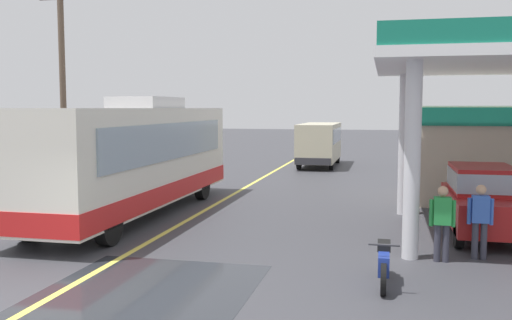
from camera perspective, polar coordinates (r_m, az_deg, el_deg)
The scene contains 10 objects.
ground at distance 29.08m, azimuth 1.51°, elevation -1.32°, with size 120.00×120.00×0.00m, color #38383D.
lane_divider_stripe at distance 24.24m, azimuth -0.82°, elevation -2.63°, with size 0.16×50.00×0.01m, color #D8CC4C.
wet_puddle_patch at distance 10.64m, azimuth -11.28°, elevation -13.06°, with size 3.81×4.53×0.01m, color #26282D.
coach_bus_main at distance 18.01m, azimuth -12.11°, elevation 0.01°, with size 2.60×11.04×3.69m.
car_at_pump at distance 15.95m, azimuth 21.83°, elevation -3.47°, with size 1.70×4.20×1.82m.
minibus_opposing_lane at distance 32.70m, azimuth 6.41°, elevation 1.96°, with size 2.04×6.13×2.44m.
motorcycle_parked_forecourt at distance 11.09m, azimuth 12.73°, elevation -9.95°, with size 0.55×1.80×0.92m.
pedestrian_near_pump at distance 12.92m, azimuth 18.23°, elevation -5.70°, with size 0.55×0.22×1.66m.
pedestrian_by_shop at distance 13.42m, azimuth 21.63°, elevation -5.41°, with size 0.55×0.22×1.66m.
utility_pole_roadside at distance 23.87m, azimuth -18.88°, elevation 7.29°, with size 1.80×0.24×8.22m.
Camera 1 is at (5.69, -8.33, 3.33)m, focal length 39.74 mm.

